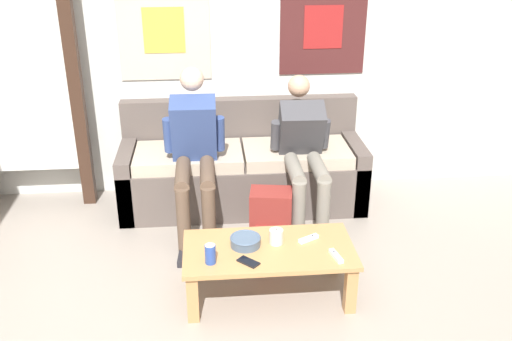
# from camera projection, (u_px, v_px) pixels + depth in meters

# --- Properties ---
(wall_back) EXTENTS (10.00, 0.07, 2.55)m
(wall_back) POSITION_uv_depth(u_px,v_px,m) (212.00, 45.00, 4.69)
(wall_back) COLOR silver
(wall_back) RESTS_ON ground_plane
(door_frame) EXTENTS (1.00, 0.10, 2.15)m
(door_frame) POSITION_uv_depth(u_px,v_px,m) (13.00, 65.00, 4.39)
(door_frame) COLOR #382319
(door_frame) RESTS_ON ground_plane
(couch) EXTENTS (2.00, 0.71, 0.84)m
(couch) POSITION_uv_depth(u_px,v_px,m) (242.00, 170.00, 4.79)
(couch) COLOR #564C47
(couch) RESTS_ON ground_plane
(coffee_table) EXTENTS (1.07, 0.54, 0.35)m
(coffee_table) POSITION_uv_depth(u_px,v_px,m) (269.00, 256.00, 3.60)
(coffee_table) COLOR #B27F4C
(coffee_table) RESTS_ON ground_plane
(person_seated_adult) EXTENTS (0.47, 0.91, 1.22)m
(person_seated_adult) POSITION_uv_depth(u_px,v_px,m) (194.00, 148.00, 4.26)
(person_seated_adult) COLOR brown
(person_seated_adult) RESTS_ON ground_plane
(person_seated_teen) EXTENTS (0.47, 0.97, 1.12)m
(person_seated_teen) POSITION_uv_depth(u_px,v_px,m) (303.00, 149.00, 4.37)
(person_seated_teen) COLOR gray
(person_seated_teen) RESTS_ON ground_plane
(backpack) EXTENTS (0.33, 0.28, 0.44)m
(backpack) POSITION_uv_depth(u_px,v_px,m) (271.00, 220.00, 4.18)
(backpack) COLOR maroon
(backpack) RESTS_ON ground_plane
(ceramic_bowl) EXTENTS (0.20, 0.20, 0.06)m
(ceramic_bowl) POSITION_uv_depth(u_px,v_px,m) (245.00, 241.00, 3.58)
(ceramic_bowl) COLOR #475B75
(ceramic_bowl) RESTS_ON coffee_table
(pillar_candle) EXTENTS (0.09, 0.09, 0.11)m
(pillar_candle) POSITION_uv_depth(u_px,v_px,m) (276.00, 237.00, 3.61)
(pillar_candle) COLOR silver
(pillar_candle) RESTS_ON coffee_table
(drink_can_blue) EXTENTS (0.07, 0.07, 0.12)m
(drink_can_blue) POSITION_uv_depth(u_px,v_px,m) (210.00, 254.00, 3.40)
(drink_can_blue) COLOR #28479E
(drink_can_blue) RESTS_ON coffee_table
(game_controller_near_left) EXTENTS (0.14, 0.10, 0.03)m
(game_controller_near_left) POSITION_uv_depth(u_px,v_px,m) (309.00, 239.00, 3.65)
(game_controller_near_left) COLOR white
(game_controller_near_left) RESTS_ON coffee_table
(game_controller_near_right) EXTENTS (0.07, 0.15, 0.03)m
(game_controller_near_right) POSITION_uv_depth(u_px,v_px,m) (336.00, 256.00, 3.47)
(game_controller_near_right) COLOR white
(game_controller_near_right) RESTS_ON coffee_table
(cell_phone) EXTENTS (0.14, 0.14, 0.01)m
(cell_phone) POSITION_uv_depth(u_px,v_px,m) (248.00, 262.00, 3.42)
(cell_phone) COLOR black
(cell_phone) RESTS_ON coffee_table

